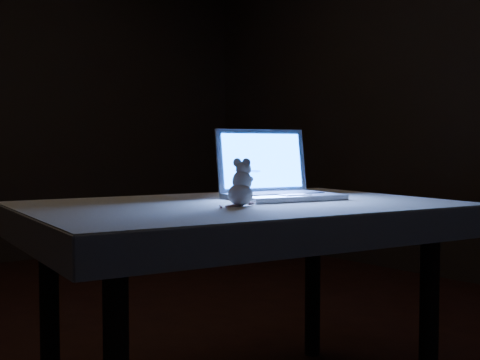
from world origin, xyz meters
TOP-DOWN VIEW (x-y plane):
  - floor at (0.00, 0.00)m, footprint 5.00×5.00m
  - right_wall at (2.25, 0.00)m, footprint 0.04×5.00m
  - table at (-0.08, -0.63)m, footprint 1.34×0.96m
  - tablecloth at (-0.07, -0.63)m, footprint 1.36×0.92m
  - laptop at (0.13, -0.61)m, footprint 0.41×0.38m
  - plush_mouse at (-0.15, -0.72)m, footprint 0.11×0.11m

SIDE VIEW (x-z plane):
  - floor at x=0.00m, z-range 0.00..0.00m
  - table at x=-0.08m, z-range 0.00..0.67m
  - tablecloth at x=-0.07m, z-range 0.58..0.67m
  - plush_mouse at x=-0.15m, z-range 0.67..0.82m
  - laptop at x=0.13m, z-range 0.67..0.92m
  - right_wall at x=2.25m, z-range 0.00..2.60m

